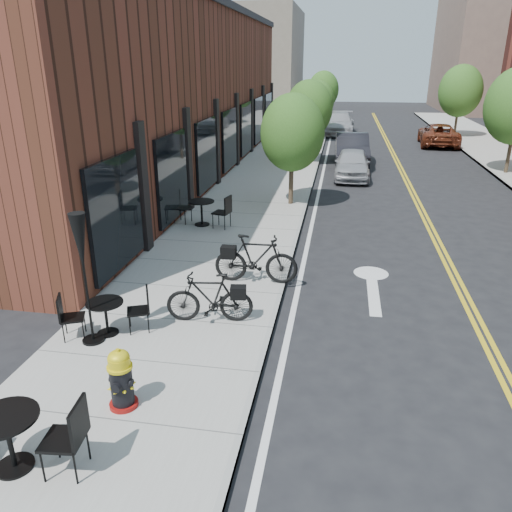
# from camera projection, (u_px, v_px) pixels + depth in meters

# --- Properties ---
(ground) EXTENTS (120.00, 120.00, 0.00)m
(ground) POSITION_uv_depth(u_px,v_px,m) (273.00, 333.00, 9.62)
(ground) COLOR black
(ground) RESTS_ON ground
(sidewalk_near) EXTENTS (4.00, 70.00, 0.12)m
(sidewalk_near) POSITION_uv_depth(u_px,v_px,m) (257.00, 196.00, 19.10)
(sidewalk_near) COLOR #9E9B93
(sidewalk_near) RESTS_ON ground
(building_near) EXTENTS (5.00, 28.00, 7.00)m
(building_near) POSITION_uv_depth(u_px,v_px,m) (172.00, 95.00, 22.22)
(building_near) COLOR #462316
(building_near) RESTS_ON ground
(bg_building_left) EXTENTS (8.00, 14.00, 10.00)m
(bg_building_left) POSITION_uv_depth(u_px,v_px,m) (261.00, 60.00, 53.12)
(bg_building_left) COLOR #726656
(bg_building_left) RESTS_ON ground
(bg_building_right) EXTENTS (10.00, 16.00, 12.00)m
(bg_building_right) POSITION_uv_depth(u_px,v_px,m) (496.00, 49.00, 50.84)
(bg_building_right) COLOR brown
(bg_building_right) RESTS_ON ground
(tree_near_a) EXTENTS (2.20, 2.20, 3.81)m
(tree_near_a) POSITION_uv_depth(u_px,v_px,m) (292.00, 133.00, 17.03)
(tree_near_a) COLOR #382B1E
(tree_near_a) RESTS_ON sidewalk_near
(tree_near_b) EXTENTS (2.30, 2.30, 3.98)m
(tree_near_b) POSITION_uv_depth(u_px,v_px,m) (309.00, 109.00, 24.33)
(tree_near_b) COLOR #382B1E
(tree_near_b) RESTS_ON sidewalk_near
(tree_near_c) EXTENTS (2.10, 2.10, 3.67)m
(tree_near_c) POSITION_uv_depth(u_px,v_px,m) (318.00, 101.00, 31.75)
(tree_near_c) COLOR #382B1E
(tree_near_c) RESTS_ON sidewalk_near
(tree_near_d) EXTENTS (2.40, 2.40, 4.11)m
(tree_near_d) POSITION_uv_depth(u_px,v_px,m) (323.00, 90.00, 39.00)
(tree_near_d) COLOR #382B1E
(tree_near_d) RESTS_ON sidewalk_near
(tree_far_c) EXTENTS (2.80, 2.80, 4.62)m
(tree_far_c) POSITION_uv_depth(u_px,v_px,m) (460.00, 91.00, 32.87)
(tree_far_c) COLOR #382B1E
(tree_far_c) RESTS_ON sidewalk_far
(fire_hydrant) EXTENTS (0.48, 0.48, 0.97)m
(fire_hydrant) POSITION_uv_depth(u_px,v_px,m) (121.00, 379.00, 7.24)
(fire_hydrant) COLOR maroon
(fire_hydrant) RESTS_ON sidewalk_near
(bicycle_left) EXTENTS (1.74, 0.71, 1.02)m
(bicycle_left) POSITION_uv_depth(u_px,v_px,m) (210.00, 298.00, 9.64)
(bicycle_left) COLOR black
(bicycle_left) RESTS_ON sidewalk_near
(bicycle_right) EXTENTS (1.93, 0.61, 1.15)m
(bicycle_right) POSITION_uv_depth(u_px,v_px,m) (256.00, 259.00, 11.34)
(bicycle_right) COLOR black
(bicycle_right) RESTS_ON sidewalk_near
(bistro_set_a) EXTENTS (1.90, 0.88, 1.01)m
(bistro_set_a) POSITION_uv_depth(u_px,v_px,m) (8.00, 435.00, 6.10)
(bistro_set_a) COLOR black
(bistro_set_a) RESTS_ON sidewalk_near
(bistro_set_b) EXTENTS (1.60, 0.98, 0.85)m
(bistro_set_b) POSITION_uv_depth(u_px,v_px,m) (106.00, 313.00, 9.22)
(bistro_set_b) COLOR black
(bistro_set_b) RESTS_ON sidewalk_near
(bistro_set_c) EXTENTS (1.90, 0.96, 1.00)m
(bistro_set_c) POSITION_uv_depth(u_px,v_px,m) (202.00, 209.00, 15.40)
(bistro_set_c) COLOR black
(bistro_set_c) RESTS_ON sidewalk_near
(patio_umbrella) EXTENTS (0.39, 0.39, 2.43)m
(patio_umbrella) POSITION_uv_depth(u_px,v_px,m) (81.00, 252.00, 8.48)
(patio_umbrella) COLOR black
(patio_umbrella) RESTS_ON sidewalk_near
(parked_car_a) EXTENTS (1.56, 3.78, 1.28)m
(parked_car_a) POSITION_uv_depth(u_px,v_px,m) (352.00, 164.00, 22.10)
(parked_car_a) COLOR #A1A3A9
(parked_car_a) RESTS_ON ground
(parked_car_b) EXTENTS (1.75, 4.63, 1.51)m
(parked_car_b) POSITION_uv_depth(u_px,v_px,m) (352.00, 149.00, 25.17)
(parked_car_b) COLOR black
(parked_car_b) RESTS_ON ground
(parked_car_c) EXTENTS (2.26, 5.18, 1.48)m
(parked_car_c) POSITION_uv_depth(u_px,v_px,m) (339.00, 124.00, 35.57)
(parked_car_c) COLOR #ABABB0
(parked_car_c) RESTS_ON ground
(parked_car_far) EXTENTS (2.52, 4.93, 1.33)m
(parked_car_far) POSITION_uv_depth(u_px,v_px,m) (439.00, 135.00, 30.79)
(parked_car_far) COLOR maroon
(parked_car_far) RESTS_ON ground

